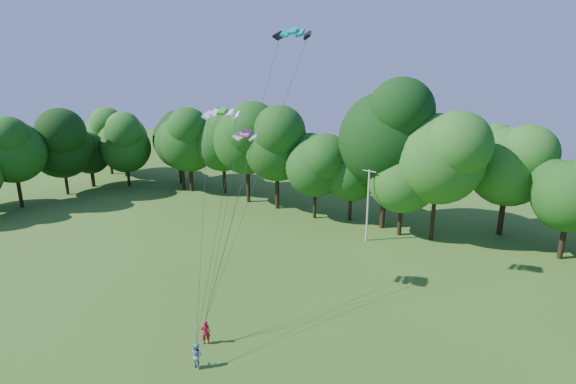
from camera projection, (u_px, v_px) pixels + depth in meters
The scene contains 8 objects.
utility_pole at pixel (368, 204), 44.18m from camera, with size 1.46×0.36×7.35m.
kite_flyer_left at pixel (206, 332), 28.30m from camera, with size 0.59×0.39×1.62m, color #AC1627.
kite_flyer_right at pixel (197, 355), 26.11m from camera, with size 0.76×0.59×1.56m, color #8BA8C1.
kite_teal at pixel (293, 31), 30.61m from camera, with size 2.68×1.59×0.56m.
kite_green at pixel (222, 111), 30.83m from camera, with size 2.78×1.96×0.45m.
kite_pink at pixel (246, 133), 30.96m from camera, with size 1.84×1.10×0.40m.
tree_back_west at pixel (181, 140), 61.70m from camera, with size 7.81×7.81×11.35m.
tree_back_center at pixel (387, 135), 46.03m from camera, with size 11.06×11.06×16.09m.
Camera 1 is at (14.36, -10.42, 17.07)m, focal length 28.00 mm.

